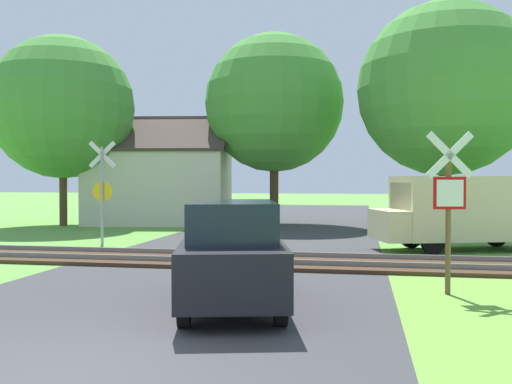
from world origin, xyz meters
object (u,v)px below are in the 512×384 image
Objects in this scene: stop_sign_near at (449,201)px; mail_truck at (461,209)px; house at (162,184)px; tree_center at (274,103)px; tree_left at (63,107)px; crossing_sign_far at (102,187)px; tree_right at (445,89)px; parked_car at (232,254)px.

stop_sign_near is 0.58× the size of mail_truck.
tree_center is at bearing -7.66° from house.
house is 0.85× the size of tree_left.
house reaches higher than stop_sign_near.
crossing_sign_far is 0.37× the size of tree_center.
parked_car is (-5.50, -15.04, -4.94)m from tree_right.
tree_left reaches higher than house.
parked_car is (1.93, -17.45, -4.87)m from tree_center.
tree_left is 0.93× the size of tree_right.
house is 13.83m from tree_right.
tree_left is at bearing 116.27° from crossing_sign_far.
parked_car is (6.10, -7.87, -1.01)m from crossing_sign_far.
tree_left is (-5.26, 6.98, 3.54)m from crossing_sign_far.
house reaches higher than mail_truck.
mail_truck is (7.04, -8.78, -4.52)m from tree_center.
crossing_sign_far is at bearing 75.92° from mail_truck.
house is 1.74× the size of parked_car.
tree_right is 1.79× the size of mail_truck.
parked_car is (11.36, -14.84, -4.55)m from tree_left.
mail_truck is (16.47, -6.17, -4.21)m from tree_left.
house is at bearing -65.07° from stop_sign_near.
tree_center is 1.73× the size of mail_truck.
parked_car is at bearing -52.58° from tree_left.
stop_sign_near is 0.34× the size of tree_center.
tree_center is at bearing 55.76° from crossing_sign_far.
mail_truck reaches higher than parked_car.
tree_center is 2.12× the size of parked_car.
house reaches higher than crossing_sign_far.
tree_left is 2.04× the size of parked_car.
stop_sign_near is 14.08m from tree_right.
house is 6.80m from tree_center.
tree_left is 9.79m from tree_center.
tree_right is (11.60, 7.17, 3.93)m from crossing_sign_far.
crossing_sign_far is 0.39× the size of tree_left.
tree_left is 18.08m from mail_truck.
parked_car is at bearing -110.10° from tree_right.
tree_right is (13.04, -2.43, 3.91)m from house.
mail_truck is 1.23× the size of parked_car.
tree_right reaches higher than stop_sign_near.
tree_center is at bearing 161.99° from tree_right.
stop_sign_near is at bearing -70.23° from tree_center.
tree_right is (7.43, -2.42, 0.07)m from tree_center.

